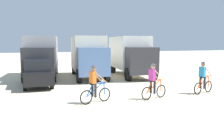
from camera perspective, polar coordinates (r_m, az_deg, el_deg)
ground_plane at (r=12.81m, az=2.14°, el=-6.51°), size 120.00×120.00×0.00m
box_truck_grey_hauler at (r=20.87m, az=-15.90°, el=3.46°), size 3.07×6.96×3.35m
box_truck_cream_rv at (r=20.24m, az=-5.54°, el=3.59°), size 2.91×6.92×3.35m
box_truck_white_box at (r=21.10m, az=4.31°, el=3.72°), size 2.91×6.92×3.35m
sedan_parked at (r=16.73m, az=-16.92°, el=-0.66°), size 1.91×4.26×1.76m
cyclist_orange_shirt at (r=11.63m, az=-4.05°, el=-3.59°), size 1.64×0.74×1.82m
cyclist_cowboy_hat at (r=12.61m, az=9.54°, el=-2.88°), size 1.65×0.72×1.82m
cyclist_near_camera at (r=14.67m, az=20.29°, el=-1.89°), size 1.64×0.74×1.82m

